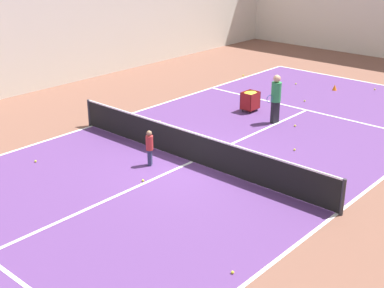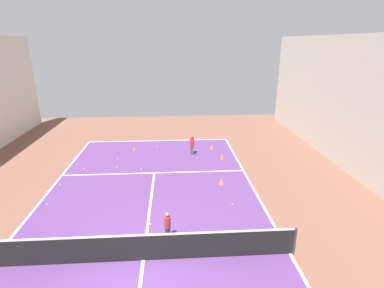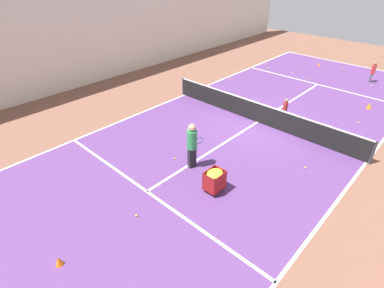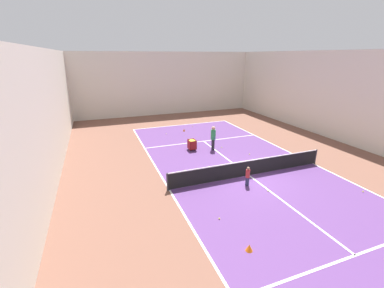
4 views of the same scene
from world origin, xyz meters
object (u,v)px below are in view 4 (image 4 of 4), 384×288
at_px(training_cone_0, 184,130).
at_px(tennis_net, 250,168).
at_px(ball_cart, 192,143).
at_px(coach_at_net, 213,136).
at_px(child_midcourt, 248,175).

bearing_deg(training_cone_0, tennis_net, -86.92).
bearing_deg(tennis_net, ball_cart, 107.15).
xyz_separation_m(coach_at_net, ball_cart, (-1.49, 0.51, -0.47)).
distance_m(tennis_net, child_midcourt, 1.30).
xyz_separation_m(tennis_net, child_midcourt, (-0.80, -1.02, 0.13)).
distance_m(coach_at_net, child_midcourt, 5.84).
bearing_deg(training_cone_0, ball_cart, -102.27).
bearing_deg(ball_cart, coach_at_net, -18.77).
relative_size(coach_at_net, child_midcourt, 1.63).
xyz_separation_m(coach_at_net, child_midcourt, (-0.66, -5.79, -0.40)).
relative_size(tennis_net, child_midcourt, 9.04).
bearing_deg(coach_at_net, training_cone_0, -162.69).
relative_size(ball_cart, training_cone_0, 3.03).
relative_size(child_midcourt, ball_cart, 1.39).
xyz_separation_m(tennis_net, training_cone_0, (-0.55, 10.22, -0.38)).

